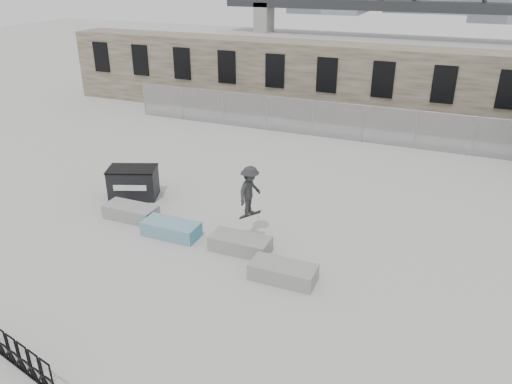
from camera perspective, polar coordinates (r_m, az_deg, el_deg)
ground at (r=17.52m, az=-5.60°, el=-5.36°), size 120.00×120.00×0.00m
stone_wall at (r=31.11m, az=8.66°, el=12.32°), size 36.00×2.58×4.50m
chainlink_fence at (r=27.90m, az=6.51°, el=8.44°), size 22.06×0.06×2.02m
planter_far_left at (r=19.25m, az=-14.11°, el=-2.17°), size 2.00×0.90×0.52m
planter_center_left at (r=17.76m, az=-9.66°, el=-4.13°), size 2.00×0.90×0.52m
planter_center_right at (r=16.63m, az=-1.81°, el=-5.87°), size 2.00×0.90×0.52m
planter_offset at (r=15.22m, az=3.10°, el=-9.08°), size 2.00×0.90×0.52m
dumpster at (r=20.85m, az=-13.84°, el=1.06°), size 2.22×1.80×1.27m
bike_rack at (r=13.84m, az=-26.92°, el=-15.27°), size 4.39×1.06×0.90m
truss_bridge at (r=68.48m, az=26.29°, el=18.38°), size 70.00×3.00×9.80m
skateboarder at (r=16.70m, az=-0.69°, el=0.13°), size 0.81×1.21×1.95m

